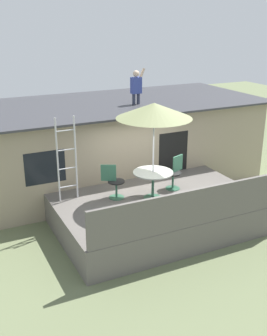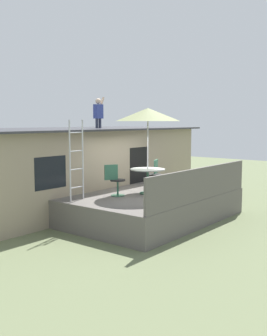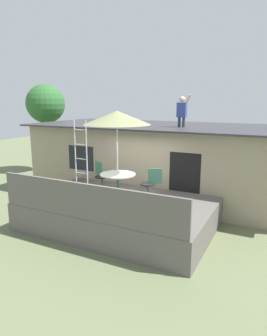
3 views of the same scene
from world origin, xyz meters
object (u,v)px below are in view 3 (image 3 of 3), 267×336
at_px(patio_chair_left, 101,176).
at_px(patio_umbrella, 117,118).
at_px(patio_table, 118,179).
at_px(patio_chair_right, 150,184).
at_px(step_ladder, 81,152).
at_px(backyard_tree, 46,105).
at_px(person_figure, 182,109).

bearing_deg(patio_chair_left, patio_umbrella, 0.00).
relative_size(patio_table, patio_chair_right, 1.13).
bearing_deg(step_ladder, backyard_tree, 143.35).
height_order(patio_umbrella, backyard_tree, backyard_tree).
bearing_deg(step_ladder, patio_table, -25.42).
height_order(patio_table, patio_umbrella, patio_umbrella).
height_order(patio_table, patio_chair_left, patio_chair_left).
bearing_deg(patio_chair_left, patio_chair_right, 24.24).
xyz_separation_m(patio_table, step_ladder, (-1.99, 0.95, 0.51)).
xyz_separation_m(patio_umbrella, backyard_tree, (-6.66, 4.42, 0.27)).
xyz_separation_m(patio_umbrella, patio_chair_left, (-0.90, 0.49, -1.89)).
bearing_deg(person_figure, patio_chair_right, -91.39).
xyz_separation_m(patio_umbrella, step_ladder, (-1.99, 0.95, -1.25)).
bearing_deg(patio_chair_right, step_ladder, -33.70).
relative_size(step_ladder, patio_chair_left, 2.39).
xyz_separation_m(step_ladder, person_figure, (2.93, 1.93, 1.42)).
relative_size(patio_umbrella, patio_chair_left, 2.76).
height_order(patio_table, backyard_tree, backyard_tree).
bearing_deg(step_ladder, patio_umbrella, -25.42).
bearing_deg(patio_chair_right, person_figure, -113.49).
distance_m(patio_table, patio_umbrella, 1.76).
bearing_deg(patio_table, backyard_tree, 146.44).
bearing_deg(patio_chair_right, patio_chair_left, -26.40).
relative_size(step_ladder, backyard_tree, 0.50).
relative_size(person_figure, patio_chair_left, 1.21).
height_order(step_ladder, patio_chair_right, step_ladder).
xyz_separation_m(patio_umbrella, patio_chair_right, (0.88, 0.36, -1.89)).
relative_size(patio_umbrella, step_ladder, 1.15).
bearing_deg(patio_chair_left, patio_table, 0.00).
distance_m(patio_umbrella, patio_chair_left, 2.15).
distance_m(patio_umbrella, person_figure, 3.03).
xyz_separation_m(person_figure, patio_chair_right, (-0.06, -2.52, -2.06)).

